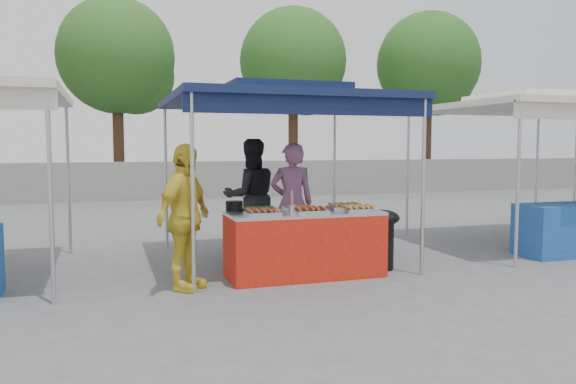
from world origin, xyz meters
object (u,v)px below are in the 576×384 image
object	(u,v)px
customer_person	(184,217)
wok_burner	(381,234)
helper_man	(251,197)
vendor_table	(305,244)
vendor_woman	(292,203)
cooking_pot	(234,206)

from	to	relation	value
customer_person	wok_burner	bearing A→B (deg)	-44.67
helper_man	customer_person	distance (m)	2.29
helper_man	customer_person	world-z (taller)	helper_man
vendor_table	vendor_woman	size ratio (longest dim) A/B	1.15
cooking_pot	vendor_table	bearing A→B (deg)	-22.50
cooking_pot	customer_person	xyz separation A→B (m)	(-0.72, -0.56, -0.05)
cooking_pot	vendor_woman	world-z (taller)	vendor_woman
wok_burner	vendor_woman	distance (m)	1.37
wok_burner	vendor_woman	size ratio (longest dim) A/B	0.48
wok_burner	vendor_table	bearing A→B (deg)	179.71
helper_man	customer_person	bearing A→B (deg)	54.60
customer_person	cooking_pot	bearing A→B (deg)	-12.85
vendor_table	vendor_woman	xyz separation A→B (m)	(0.12, 0.89, 0.45)
wok_burner	helper_man	size ratio (longest dim) A/B	0.46
wok_burner	helper_man	xyz separation A→B (m)	(-1.44, 1.61, 0.41)
cooking_pot	vendor_woman	bearing A→B (deg)	28.84
vendor_table	wok_burner	xyz separation A→B (m)	(1.15, 0.08, 0.07)
customer_person	helper_man	bearing A→B (deg)	5.36
vendor_table	cooking_pot	world-z (taller)	cooking_pot
vendor_woman	helper_man	world-z (taller)	helper_man
cooking_pot	wok_burner	world-z (taller)	cooking_pot
wok_burner	helper_man	distance (m)	2.20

